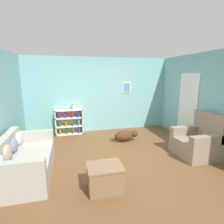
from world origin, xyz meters
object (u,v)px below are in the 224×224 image
object	(u,v)px
couch	(24,161)
bookshelf	(70,122)
recliner_chair	(198,141)
dog	(125,136)
vase	(73,105)
coffee_table	(105,177)

from	to	relation	value
couch	bookshelf	distance (m)	2.59
couch	recliner_chair	world-z (taller)	recliner_chair
dog	bookshelf	bearing A→B (deg)	145.78
couch	vase	bearing A→B (deg)	65.57
dog	vase	bearing A→B (deg)	143.55
recliner_chair	vase	distance (m)	3.89
recliner_chair	coffee_table	xyz separation A→B (m)	(-2.55, -0.76, -0.12)
coffee_table	recliner_chair	bearing A→B (deg)	16.68
bookshelf	vase	distance (m)	0.60
bookshelf	vase	bearing A→B (deg)	-7.14
couch	bookshelf	bearing A→B (deg)	68.90
bookshelf	recliner_chair	distance (m)	3.97
couch	coffee_table	size ratio (longest dim) A/B	2.85
bookshelf	recliner_chair	xyz separation A→B (m)	(3.09, -2.48, -0.06)
couch	dog	xyz separation A→B (m)	(2.56, 1.30, -0.14)
dog	couch	bearing A→B (deg)	-153.12
recliner_chair	vase	bearing A→B (deg)	140.00
bookshelf	dog	world-z (taller)	bookshelf
couch	recliner_chair	xyz separation A→B (m)	(4.02, -0.07, 0.06)
recliner_chair	dog	xyz separation A→B (m)	(-1.46, 1.37, -0.19)
vase	dog	bearing A→B (deg)	-36.45
recliner_chair	dog	distance (m)	2.01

